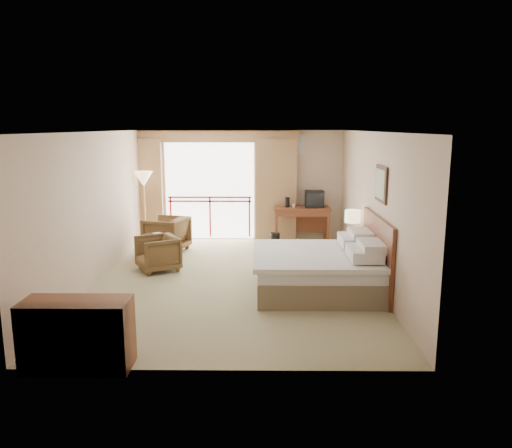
{
  "coord_description": "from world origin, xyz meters",
  "views": [
    {
      "loc": [
        0.48,
        -8.86,
        2.79
      ],
      "look_at": [
        0.39,
        0.4,
        0.97
      ],
      "focal_mm": 35.0,
      "sensor_mm": 36.0,
      "label": 1
    }
  ],
  "objects_px": {
    "tv": "(314,199)",
    "floor_lamp": "(144,182)",
    "armchair_far": "(167,251)",
    "nightstand": "(352,253)",
    "table_lamp": "(353,217)",
    "armchair_near": "(158,270)",
    "dresser": "(77,335)",
    "desk": "(301,214)",
    "bed": "(320,269)",
    "wastebasket": "(275,239)",
    "side_table": "(155,243)"
  },
  "relations": [
    {
      "from": "desk",
      "to": "side_table",
      "type": "relative_size",
      "value": 2.42
    },
    {
      "from": "bed",
      "to": "side_table",
      "type": "distance_m",
      "value": 3.78
    },
    {
      "from": "bed",
      "to": "dresser",
      "type": "relative_size",
      "value": 1.71
    },
    {
      "from": "bed",
      "to": "armchair_near",
      "type": "relative_size",
      "value": 2.81
    },
    {
      "from": "bed",
      "to": "tv",
      "type": "height_order",
      "value": "tv"
    },
    {
      "from": "table_lamp",
      "to": "floor_lamp",
      "type": "xyz_separation_m",
      "value": [
        -4.6,
        1.98,
        0.48
      ]
    },
    {
      "from": "table_lamp",
      "to": "side_table",
      "type": "height_order",
      "value": "table_lamp"
    },
    {
      "from": "nightstand",
      "to": "dresser",
      "type": "distance_m",
      "value": 5.83
    },
    {
      "from": "tv",
      "to": "armchair_near",
      "type": "height_order",
      "value": "tv"
    },
    {
      "from": "armchair_near",
      "to": "floor_lamp",
      "type": "xyz_separation_m",
      "value": [
        -0.75,
        2.26,
        1.51
      ]
    },
    {
      "from": "bed",
      "to": "dresser",
      "type": "xyz_separation_m",
      "value": [
        -3.15,
        -2.85,
        0.04
      ]
    },
    {
      "from": "table_lamp",
      "to": "tv",
      "type": "relative_size",
      "value": 1.22
    },
    {
      "from": "armchair_near",
      "to": "table_lamp",
      "type": "bearing_deg",
      "value": 65.0
    },
    {
      "from": "table_lamp",
      "to": "tv",
      "type": "height_order",
      "value": "tv"
    },
    {
      "from": "bed",
      "to": "desk",
      "type": "xyz_separation_m",
      "value": [
        -0.03,
        3.7,
        0.31
      ]
    },
    {
      "from": "wastebasket",
      "to": "armchair_far",
      "type": "relative_size",
      "value": 0.33
    },
    {
      "from": "table_lamp",
      "to": "desk",
      "type": "height_order",
      "value": "table_lamp"
    },
    {
      "from": "armchair_far",
      "to": "nightstand",
      "type": "bearing_deg",
      "value": 89.89
    },
    {
      "from": "table_lamp",
      "to": "armchair_far",
      "type": "xyz_separation_m",
      "value": [
        -3.96,
        1.25,
        -1.03
      ]
    },
    {
      "from": "wastebasket",
      "to": "side_table",
      "type": "height_order",
      "value": "side_table"
    },
    {
      "from": "armchair_far",
      "to": "side_table",
      "type": "distance_m",
      "value": 0.89
    },
    {
      "from": "bed",
      "to": "tv",
      "type": "bearing_deg",
      "value": 85.77
    },
    {
      "from": "desk",
      "to": "side_table",
      "type": "distance_m",
      "value": 3.68
    },
    {
      "from": "desk",
      "to": "table_lamp",
      "type": "bearing_deg",
      "value": -71.19
    },
    {
      "from": "armchair_far",
      "to": "bed",
      "type": "bearing_deg",
      "value": 67.27
    },
    {
      "from": "bed",
      "to": "side_table",
      "type": "xyz_separation_m",
      "value": [
        -3.25,
        1.93,
        0.0
      ]
    },
    {
      "from": "table_lamp",
      "to": "armchair_near",
      "type": "distance_m",
      "value": 3.99
    },
    {
      "from": "desk",
      "to": "bed",
      "type": "bearing_deg",
      "value": -91.2
    },
    {
      "from": "nightstand",
      "to": "armchair_far",
      "type": "distance_m",
      "value": 4.18
    },
    {
      "from": "tv",
      "to": "dresser",
      "type": "relative_size",
      "value": 0.36
    },
    {
      "from": "tv",
      "to": "side_table",
      "type": "xyz_separation_m",
      "value": [
        -3.52,
        -1.7,
        -0.69
      ]
    },
    {
      "from": "armchair_near",
      "to": "floor_lamp",
      "type": "bearing_deg",
      "value": 169.13
    },
    {
      "from": "tv",
      "to": "desk",
      "type": "bearing_deg",
      "value": 171.76
    },
    {
      "from": "tv",
      "to": "side_table",
      "type": "distance_m",
      "value": 3.97
    },
    {
      "from": "bed",
      "to": "wastebasket",
      "type": "height_order",
      "value": "bed"
    },
    {
      "from": "side_table",
      "to": "tv",
      "type": "bearing_deg",
      "value": 25.81
    },
    {
      "from": "tv",
      "to": "armchair_far",
      "type": "bearing_deg",
      "value": -161.16
    },
    {
      "from": "armchair_far",
      "to": "armchair_near",
      "type": "bearing_deg",
      "value": 22.31
    },
    {
      "from": "desk",
      "to": "tv",
      "type": "height_order",
      "value": "tv"
    },
    {
      "from": "tv",
      "to": "floor_lamp",
      "type": "distance_m",
      "value": 4.09
    },
    {
      "from": "nightstand",
      "to": "wastebasket",
      "type": "height_order",
      "value": "nightstand"
    },
    {
      "from": "desk",
      "to": "side_table",
      "type": "bearing_deg",
      "value": -152.91
    },
    {
      "from": "side_table",
      "to": "armchair_far",
      "type": "bearing_deg",
      "value": 83.32
    },
    {
      "from": "bed",
      "to": "wastebasket",
      "type": "xyz_separation_m",
      "value": [
        -0.68,
        3.38,
        -0.23
      ]
    },
    {
      "from": "tv",
      "to": "floor_lamp",
      "type": "height_order",
      "value": "floor_lamp"
    },
    {
      "from": "armchair_far",
      "to": "dresser",
      "type": "height_order",
      "value": "dresser"
    },
    {
      "from": "table_lamp",
      "to": "dresser",
      "type": "height_order",
      "value": "table_lamp"
    },
    {
      "from": "tv",
      "to": "dresser",
      "type": "distance_m",
      "value": 7.37
    },
    {
      "from": "nightstand",
      "to": "table_lamp",
      "type": "distance_m",
      "value": 0.72
    },
    {
      "from": "armchair_near",
      "to": "side_table",
      "type": "distance_m",
      "value": 0.86
    }
  ]
}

